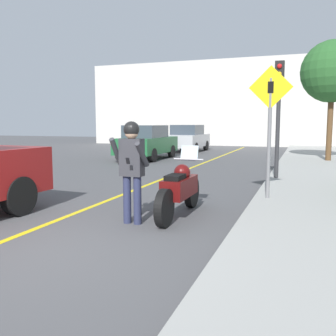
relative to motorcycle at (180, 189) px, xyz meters
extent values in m
plane|color=#4C4C4F|center=(-1.40, -2.58, -0.52)|extent=(80.00, 80.00, 0.00)
cube|color=yellow|center=(-2.00, 3.42, -0.51)|extent=(0.12, 36.00, 0.01)
cube|color=beige|center=(-1.40, 23.42, 2.88)|extent=(28.00, 1.20, 6.79)
cylinder|color=black|center=(0.00, -0.84, -0.18)|extent=(0.14, 0.66, 0.66)
cylinder|color=black|center=(0.00, 0.82, -0.18)|extent=(0.14, 0.66, 0.66)
cube|color=#510C0C|center=(0.00, -0.01, 0.05)|extent=(0.40, 1.14, 0.36)
sphere|color=#510C0C|center=(0.00, 0.15, 0.31)|extent=(0.32, 0.32, 0.32)
cube|color=black|center=(0.00, -0.27, 0.27)|extent=(0.28, 0.48, 0.10)
cylinder|color=silver|center=(0.00, 0.56, 0.53)|extent=(0.62, 0.03, 0.03)
cube|color=silver|center=(0.00, 0.63, 0.65)|extent=(0.36, 0.12, 0.31)
cylinder|color=#282D4C|center=(-0.71, -0.81, -0.09)|extent=(0.14, 0.14, 0.85)
cylinder|color=#282D4C|center=(-0.51, -0.81, -0.09)|extent=(0.14, 0.14, 0.85)
cube|color=#333338|center=(-0.61, -0.81, 0.66)|extent=(0.40, 0.22, 0.65)
cylinder|color=#333338|center=(-0.86, -0.91, 0.76)|extent=(0.09, 0.39, 0.51)
cylinder|color=#333338|center=(-0.36, -0.93, 0.72)|extent=(0.09, 0.46, 0.46)
sphere|color=tan|center=(-0.61, -0.81, 1.09)|extent=(0.24, 0.24, 0.24)
sphere|color=black|center=(-0.61, -0.81, 1.14)|extent=(0.28, 0.28, 0.28)
cube|color=black|center=(-0.55, -1.09, 0.63)|extent=(0.06, 0.05, 0.11)
cylinder|color=black|center=(-2.91, -1.02, -0.14)|extent=(0.26, 0.77, 0.76)
cylinder|color=slate|center=(1.49, 1.58, 0.91)|extent=(0.08, 0.08, 2.55)
cube|color=yellow|center=(1.49, 1.56, 2.00)|extent=(0.91, 0.02, 0.91)
cube|color=black|center=(1.49, 1.54, 2.00)|extent=(0.12, 0.01, 0.24)
cylinder|color=#2D2D30|center=(1.45, 4.78, 1.33)|extent=(0.12, 0.12, 3.39)
cube|color=black|center=(1.45, 4.76, 2.65)|extent=(0.26, 0.22, 0.76)
sphere|color=red|center=(1.45, 4.64, 2.87)|extent=(0.14, 0.14, 0.14)
sphere|color=gold|center=(1.45, 4.64, 2.65)|extent=(0.14, 0.14, 0.14)
sphere|color=green|center=(1.45, 4.64, 2.43)|extent=(0.14, 0.14, 0.14)
cylinder|color=brown|center=(3.22, 11.11, 1.09)|extent=(0.24, 0.24, 2.90)
sphere|color=#285B28|center=(3.22, 11.11, 3.46)|extent=(2.65, 2.65, 2.65)
cylinder|color=black|center=(-5.96, 11.74, -0.20)|extent=(0.22, 0.64, 0.64)
cylinder|color=black|center=(-4.31, 11.74, -0.20)|extent=(0.22, 0.64, 0.64)
cylinder|color=black|center=(-5.96, 9.14, -0.20)|extent=(0.22, 0.64, 0.64)
cylinder|color=black|center=(-4.31, 9.14, -0.20)|extent=(0.22, 0.64, 0.64)
cube|color=#1E6033|center=(-5.13, 10.44, 0.18)|extent=(1.80, 4.20, 0.76)
cube|color=#38424C|center=(-5.13, 10.27, 0.86)|extent=(1.58, 2.18, 0.60)
cylinder|color=black|center=(-5.53, 17.35, -0.20)|extent=(0.22, 0.64, 0.64)
cylinder|color=black|center=(-3.87, 17.35, -0.20)|extent=(0.22, 0.64, 0.64)
cylinder|color=black|center=(-5.53, 14.75, -0.20)|extent=(0.22, 0.64, 0.64)
cylinder|color=black|center=(-3.87, 14.75, -0.20)|extent=(0.22, 0.64, 0.64)
cube|color=silver|center=(-4.70, 16.05, 0.18)|extent=(1.80, 4.20, 0.76)
cube|color=#38424C|center=(-4.70, 15.88, 0.86)|extent=(1.58, 2.18, 0.60)
camera|label=1|loc=(2.18, -6.67, 1.24)|focal=40.00mm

